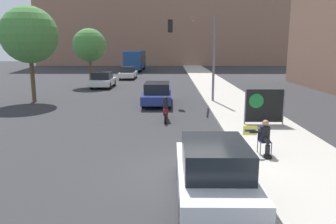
{
  "coord_description": "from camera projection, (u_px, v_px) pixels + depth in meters",
  "views": [
    {
      "loc": [
        -0.44,
        -9.21,
        3.74
      ],
      "look_at": [
        -0.56,
        3.24,
        1.27
      ],
      "focal_mm": 35.0,
      "sensor_mm": 36.0,
      "label": 1
    }
  ],
  "objects": [
    {
      "name": "protest_banner",
      "position": [
        264.0,
        106.0,
        15.45
      ],
      "size": [
        1.87,
        0.06,
        1.67
      ],
      "color": "slate",
      "rests_on": "sidewalk_curb"
    },
    {
      "name": "seated_protester",
      "position": [
        265.0,
        136.0,
        11.07
      ],
      "size": [
        0.97,
        0.77,
        1.19
      ],
      "rotation": [
        0.0,
        0.0,
        -0.36
      ],
      "color": "#474C56",
      "rests_on": "sidewalk_curb"
    },
    {
      "name": "sidewalk_curb",
      "position": [
        227.0,
        97.0,
        24.43
      ],
      "size": [
        3.67,
        90.0,
        0.14
      ],
      "primitive_type": "cube",
      "color": "#B7B2A8",
      "rests_on": "ground_plane"
    },
    {
      "name": "car_on_road_midblock",
      "position": [
        103.0,
        80.0,
        30.68
      ],
      "size": [
        1.84,
        4.15,
        1.46
      ],
      "color": "white",
      "rests_on": "ground_plane"
    },
    {
      "name": "street_tree_near_curb",
      "position": [
        29.0,
        35.0,
        22.0
      ],
      "size": [
        3.81,
        3.81,
        6.47
      ],
      "color": "brown",
      "rests_on": "ground_plane"
    },
    {
      "name": "street_tree_midblock",
      "position": [
        89.0,
        45.0,
        31.06
      ],
      "size": [
        3.13,
        3.13,
        5.5
      ],
      "color": "brown",
      "rests_on": "ground_plane"
    },
    {
      "name": "car_on_road_distant",
      "position": [
        128.0,
        73.0,
        39.18
      ],
      "size": [
        1.76,
        4.54,
        1.47
      ],
      "color": "white",
      "rests_on": "ground_plane"
    },
    {
      "name": "car_on_road_nearest",
      "position": [
        157.0,
        93.0,
        21.71
      ],
      "size": [
        1.85,
        4.78,
        1.46
      ],
      "color": "navy",
      "rests_on": "ground_plane"
    },
    {
      "name": "motorcycle_on_road",
      "position": [
        166.0,
        110.0,
        16.96
      ],
      "size": [
        0.28,
        2.15,
        1.26
      ],
      "color": "maroon",
      "rests_on": "ground_plane"
    },
    {
      "name": "traffic_light_pole",
      "position": [
        197.0,
        43.0,
        21.87
      ],
      "size": [
        3.17,
        2.94,
        5.71
      ],
      "color": "slate",
      "rests_on": "sidewalk_curb"
    },
    {
      "name": "city_bus_on_road",
      "position": [
        135.0,
        60.0,
        52.04
      ],
      "size": [
        2.51,
        10.09,
        3.12
      ],
      "color": "navy",
      "rests_on": "ground_plane"
    },
    {
      "name": "ground_plane",
      "position": [
        186.0,
        175.0,
        9.76
      ],
      "size": [
        160.0,
        160.0,
        0.0
      ],
      "primitive_type": "plane",
      "color": "#303033"
    },
    {
      "name": "parked_car_curbside",
      "position": [
        214.0,
        171.0,
        8.03
      ],
      "size": [
        1.76,
        4.19,
        1.51
      ],
      "color": "silver",
      "rests_on": "ground_plane"
    }
  ]
}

